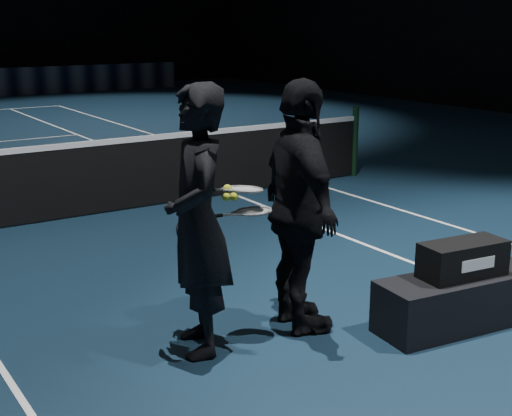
{
  "coord_description": "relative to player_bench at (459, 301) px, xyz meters",
  "views": [
    {
      "loc": [
        -1.0,
        -8.48,
        2.41
      ],
      "look_at": [
        1.82,
        -4.15,
        1.04
      ],
      "focal_mm": 50.0,
      "sensor_mm": 36.0,
      "label": 1
    }
  ],
  "objects": [
    {
      "name": "racket_bag",
      "position": [
        0.0,
        0.0,
        0.36
      ],
      "size": [
        0.74,
        0.38,
        0.28
      ],
      "primitive_type": "cube",
      "rotation": [
        0.0,
        0.0,
        -0.12
      ],
      "color": "black",
      "rests_on": "player_bench"
    },
    {
      "name": "player_bench",
      "position": [
        0.0,
        0.0,
        0.0
      ],
      "size": [
        1.47,
        0.63,
        0.43
      ],
      "primitive_type": "cube",
      "rotation": [
        0.0,
        0.0,
        -0.12
      ],
      "color": "black",
      "rests_on": "floor"
    },
    {
      "name": "tennis_balls",
      "position": [
        -1.71,
        0.75,
        0.96
      ],
      "size": [
        0.12,
        0.1,
        0.12
      ],
      "primitive_type": null,
      "color": "#CDDB2E",
      "rests_on": "racket_upper"
    },
    {
      "name": "player_b",
      "position": [
        -1.12,
        0.68,
        0.78
      ],
      "size": [
        0.75,
        1.25,
        1.99
      ],
      "primitive_type": "imported",
      "rotation": [
        0.0,
        0.0,
        1.33
      ],
      "color": "black",
      "rests_on": "floor"
    },
    {
      "name": "net_post_right",
      "position": [
        3.09,
        4.88,
        0.34
      ],
      "size": [
        0.1,
        0.1,
        1.1
      ],
      "primitive_type": "cylinder",
      "color": "black",
      "rests_on": "floor"
    },
    {
      "name": "racket_upper",
      "position": [
        -1.56,
        0.77,
        0.97
      ],
      "size": [
        0.69,
        0.26,
        0.1
      ],
      "primitive_type": null,
      "rotation": [
        0.0,
        0.1,
        -0.05
      ],
      "color": "black",
      "rests_on": "player_b"
    },
    {
      "name": "player_a",
      "position": [
        -1.96,
        0.78,
        0.78
      ],
      "size": [
        0.67,
        0.84,
        1.99
      ],
      "primitive_type": "imported",
      "rotation": [
        0.0,
        0.0,
        -1.87
      ],
      "color": "black",
      "rests_on": "floor"
    },
    {
      "name": "bag_signature",
      "position": [
        0.0,
        -0.15,
        0.36
      ],
      "size": [
        0.33,
        0.04,
        0.09
      ],
      "primitive_type": "cube",
      "rotation": [
        0.0,
        0.0,
        -0.12
      ],
      "color": "white",
      "rests_on": "racket_bag"
    },
    {
      "name": "racket_lower",
      "position": [
        -1.51,
        0.72,
        0.81
      ],
      "size": [
        0.7,
        0.3,
        0.03
      ],
      "primitive_type": null,
      "rotation": [
        0.0,
        0.0,
        -0.12
      ],
      "color": "black",
      "rests_on": "player_a"
    }
  ]
}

